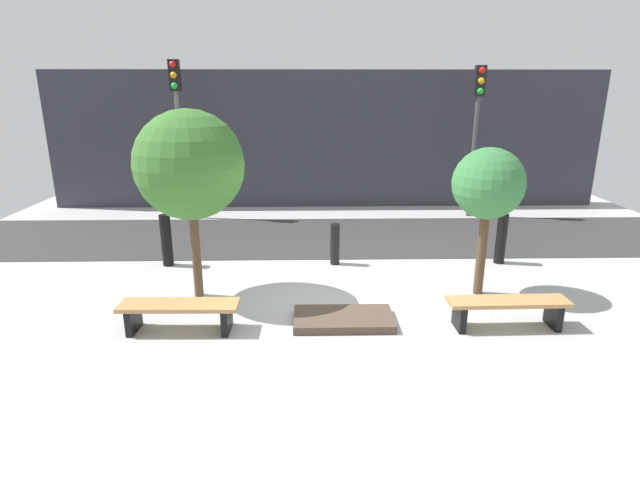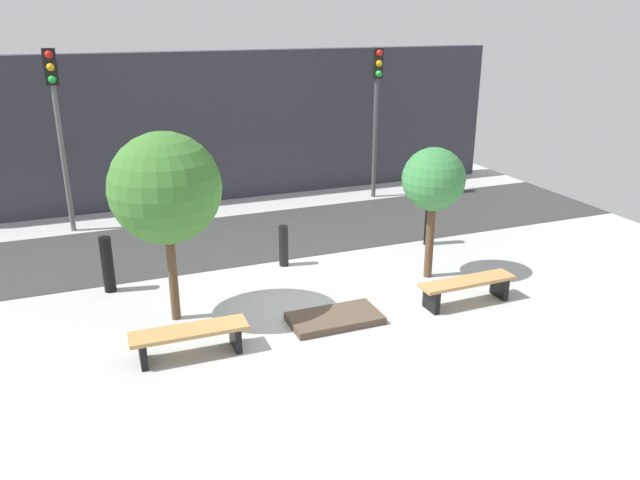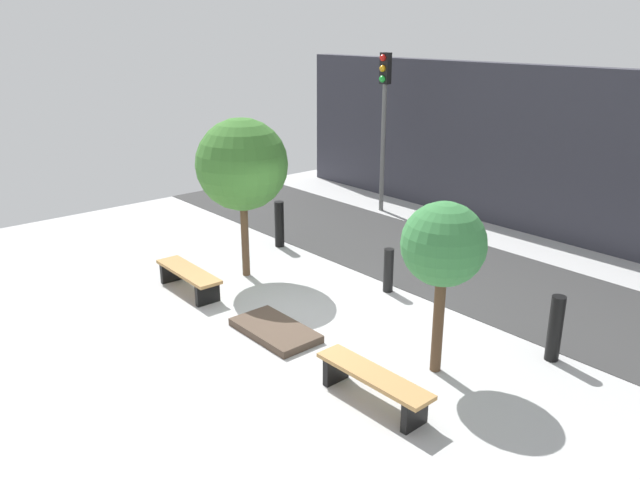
{
  "view_description": "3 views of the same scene",
  "coord_description": "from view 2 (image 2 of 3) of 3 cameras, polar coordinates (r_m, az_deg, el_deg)",
  "views": [
    {
      "loc": [
        -0.51,
        -7.43,
        3.49
      ],
      "look_at": [
        -0.34,
        0.28,
        1.11
      ],
      "focal_mm": 28.0,
      "sensor_mm": 36.0,
      "label": 1
    },
    {
      "loc": [
        -3.67,
        -9.05,
        4.86
      ],
      "look_at": [
        -0.13,
        -0.13,
        1.36
      ],
      "focal_mm": 35.0,
      "sensor_mm": 36.0,
      "label": 2
    },
    {
      "loc": [
        7.44,
        -5.89,
        4.78
      ],
      "look_at": [
        0.25,
        0.3,
        1.52
      ],
      "focal_mm": 35.0,
      "sensor_mm": 36.0,
      "label": 3
    }
  ],
  "objects": [
    {
      "name": "road_strip",
      "position": [
        14.53,
        -5.73,
        0.4
      ],
      "size": [
        18.0,
        3.37,
        0.01
      ],
      "primitive_type": "cube",
      "color": "#363636",
      "rests_on": "ground"
    },
    {
      "name": "traffic_light_mid_west",
      "position": [
        17.1,
        5.18,
        12.88
      ],
      "size": [
        0.28,
        0.27,
        4.02
      ],
      "color": "#494949",
      "rests_on": "ground"
    },
    {
      "name": "tree_behind_right_bench",
      "position": [
        11.82,
        10.34,
        5.36
      ],
      "size": [
        1.19,
        1.19,
        2.55
      ],
      "color": "brown",
      "rests_on": "ground"
    },
    {
      "name": "planter_bed",
      "position": [
        10.49,
        1.36,
        -7.18
      ],
      "size": [
        1.53,
        0.82,
        0.13
      ],
      "primitive_type": "cube",
      "color": "#4F3F33",
      "rests_on": "ground"
    },
    {
      "name": "ground_plane",
      "position": [
        10.91,
        0.4,
        -6.44
      ],
      "size": [
        18.0,
        18.0,
        0.0
      ],
      "primitive_type": "plane",
      "color": "#B4B4B4"
    },
    {
      "name": "traffic_light_west",
      "position": [
        15.3,
        -22.94,
        10.91
      ],
      "size": [
        0.28,
        0.27,
        4.16
      ],
      "color": "slate",
      "rests_on": "ground"
    },
    {
      "name": "bench_left",
      "position": [
        9.61,
        -11.84,
        -8.63
      ],
      "size": [
        1.75,
        0.49,
        0.44
      ],
      "rotation": [
        0.0,
        0.0,
        -0.02
      ],
      "color": "black",
      "rests_on": "ground"
    },
    {
      "name": "building_facade",
      "position": [
        17.29,
        -9.2,
        10.17
      ],
      "size": [
        16.2,
        0.5,
        3.95
      ],
      "primitive_type": "cube",
      "color": "#33333D",
      "rests_on": "ground"
    },
    {
      "name": "bollard_far_left",
      "position": [
        12.07,
        -18.85,
        -2.14
      ],
      "size": [
        0.22,
        0.22,
        1.06
      ],
      "primitive_type": "cylinder",
      "color": "black",
      "rests_on": "ground"
    },
    {
      "name": "tree_behind_left_bench",
      "position": [
        10.1,
        -13.97,
        4.57
      ],
      "size": [
        1.78,
        1.78,
        3.17
      ],
      "color": "brown",
      "rests_on": "ground"
    },
    {
      "name": "bollard_left",
      "position": [
        12.65,
        -3.35,
        -0.53
      ],
      "size": [
        0.19,
        0.19,
        0.85
      ],
      "primitive_type": "cylinder",
      "color": "black",
      "rests_on": "ground"
    },
    {
      "name": "bollard_center",
      "position": [
        13.98,
        9.97,
        1.63
      ],
      "size": [
        0.21,
        0.21,
        1.04
      ],
      "primitive_type": "cylinder",
      "color": "black",
      "rests_on": "ground"
    },
    {
      "name": "bench_right",
      "position": [
        11.32,
        13.27,
        -4.15
      ],
      "size": [
        1.81,
        0.45,
        0.45
      ],
      "rotation": [
        0.0,
        0.0,
        0.02
      ],
      "color": "black",
      "rests_on": "ground"
    }
  ]
}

